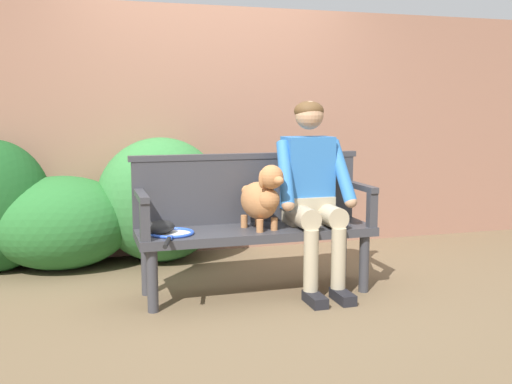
{
  "coord_description": "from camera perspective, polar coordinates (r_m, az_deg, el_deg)",
  "views": [
    {
      "loc": [
        -1.15,
        -3.86,
        1.29
      ],
      "look_at": [
        0.0,
        0.0,
        0.72
      ],
      "focal_mm": 41.63,
      "sensor_mm": 36.0,
      "label": 1
    }
  ],
  "objects": [
    {
      "name": "tennis_racket",
      "position": [
        3.91,
        -8.1,
        -3.99
      ],
      "size": [
        0.35,
        0.58,
        0.03
      ],
      "color": "blue",
      "rests_on": "garden_bench"
    },
    {
      "name": "person_seated",
      "position": [
        4.18,
        5.37,
        0.47
      ],
      "size": [
        0.56,
        0.64,
        1.34
      ],
      "color": "black",
      "rests_on": "ground"
    },
    {
      "name": "bench_backrest",
      "position": [
        4.27,
        -0.82,
        0.45
      ],
      "size": [
        1.68,
        0.06,
        0.5
      ],
      "color": "#38383D",
      "rests_on": "garden_bench"
    },
    {
      "name": "dog_on_bench",
      "position": [
        4.0,
        0.61,
        -0.47
      ],
      "size": [
        0.3,
        0.45,
        0.45
      ],
      "color": "#AD7042",
      "rests_on": "garden_bench"
    },
    {
      "name": "garden_bench",
      "position": [
        4.12,
        0.0,
        -4.32
      ],
      "size": [
        1.64,
        0.49,
        0.47
      ],
      "color": "#38383D",
      "rests_on": "ground"
    },
    {
      "name": "hedge_bush_mid_right",
      "position": [
        5.01,
        -18.2,
        -2.81
      ],
      "size": [
        1.14,
        0.86,
        0.75
      ],
      "primitive_type": "ellipsoid",
      "color": "#286B2D",
      "rests_on": "ground"
    },
    {
      "name": "bench_armrest_right_end",
      "position": [
        4.28,
        10.39,
        -0.39
      ],
      "size": [
        0.06,
        0.49,
        0.28
      ],
      "color": "#38383D",
      "rests_on": "garden_bench"
    },
    {
      "name": "ground_plane",
      "position": [
        4.23,
        0.0,
        -9.68
      ],
      "size": [
        40.0,
        40.0,
        0.0
      ],
      "primitive_type": "plane",
      "color": "brown"
    },
    {
      "name": "bench_armrest_left_end",
      "position": [
        3.84,
        -10.84,
        -1.37
      ],
      "size": [
        0.06,
        0.49,
        0.28
      ],
      "color": "#38383D",
      "rests_on": "garden_bench"
    },
    {
      "name": "baseball_glove",
      "position": [
        3.95,
        -9.3,
        -3.38
      ],
      "size": [
        0.27,
        0.25,
        0.09
      ],
      "primitive_type": "ellipsoid",
      "rotation": [
        0.0,
        0.0,
        0.46
      ],
      "color": "black",
      "rests_on": "garden_bench"
    },
    {
      "name": "brick_garden_fence",
      "position": [
        5.46,
        -4.44,
        5.93
      ],
      "size": [
        8.0,
        0.3,
        2.17
      ],
      "primitive_type": "cube",
      "color": "#936651",
      "rests_on": "ground"
    },
    {
      "name": "hedge_bush_far_left",
      "position": [
        5.04,
        -9.11,
        -0.74
      ],
      "size": [
        1.06,
        0.87,
        1.05
      ],
      "primitive_type": "ellipsoid",
      "color": "#337538",
      "rests_on": "ground"
    }
  ]
}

